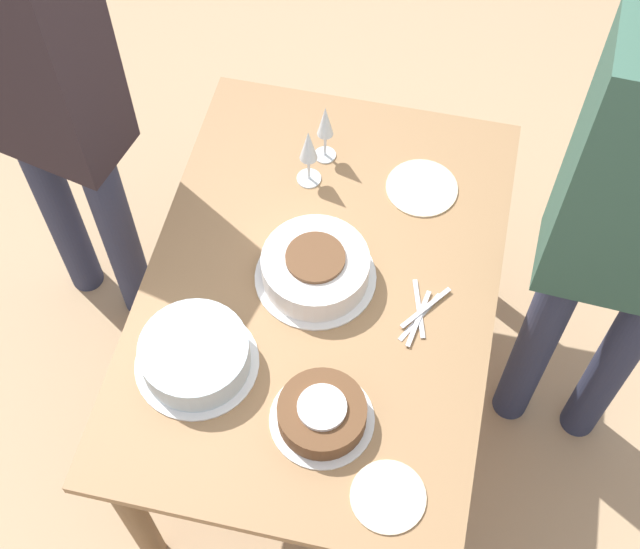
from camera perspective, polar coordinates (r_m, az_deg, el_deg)
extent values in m
plane|color=tan|center=(2.94, 0.00, -8.13)|extent=(12.00, 12.00, 0.00)
cube|color=#9E754C|center=(2.30, 0.00, -0.86)|extent=(1.30, 0.90, 0.03)
cylinder|color=brown|center=(2.91, 9.75, 3.51)|extent=(0.07, 0.07, 0.70)
cylinder|color=brown|center=(2.49, -11.80, -14.80)|extent=(0.07, 0.07, 0.70)
cylinder|color=brown|center=(2.98, -4.69, 6.10)|extent=(0.07, 0.07, 0.70)
cylinder|color=white|center=(2.29, -0.29, -0.15)|extent=(0.31, 0.31, 0.01)
cylinder|color=white|center=(2.26, -0.29, 0.44)|extent=(0.27, 0.27, 0.08)
cylinder|color=brown|center=(2.22, -0.30, 1.10)|extent=(0.15, 0.15, 0.01)
cylinder|color=white|center=(2.11, 0.13, -9.26)|extent=(0.25, 0.25, 0.01)
cylinder|color=brown|center=(2.08, 0.13, -8.90)|extent=(0.21, 0.21, 0.06)
cylinder|color=white|center=(2.05, 0.13, -8.50)|extent=(0.11, 0.11, 0.01)
cylinder|color=white|center=(2.19, -7.87, -5.64)|extent=(0.30, 0.30, 0.01)
cylinder|color=silver|center=(2.15, -8.01, -5.10)|extent=(0.26, 0.26, 0.08)
cylinder|color=silver|center=(2.48, -0.71, 6.17)|extent=(0.07, 0.07, 0.00)
cylinder|color=silver|center=(2.44, -0.72, 6.84)|extent=(0.01, 0.01, 0.09)
cone|color=silver|center=(2.37, -0.75, 8.28)|extent=(0.05, 0.05, 0.10)
cylinder|color=silver|center=(2.53, 0.32, 7.65)|extent=(0.06, 0.06, 0.00)
cylinder|color=silver|center=(2.50, 0.33, 8.34)|extent=(0.01, 0.01, 0.09)
cone|color=silver|center=(2.42, 0.34, 9.80)|extent=(0.05, 0.05, 0.10)
cylinder|color=beige|center=(2.05, 4.38, -14.00)|extent=(0.17, 0.17, 0.01)
cylinder|color=beige|center=(2.47, 6.53, 5.53)|extent=(0.20, 0.20, 0.01)
cube|color=silver|center=(2.25, 6.41, -2.72)|extent=(0.16, 0.09, 0.00)
cube|color=silver|center=(2.26, 6.34, -2.17)|extent=(0.17, 0.06, 0.00)
cube|color=silver|center=(2.24, 6.32, -2.80)|extent=(0.17, 0.04, 0.00)
cube|color=silver|center=(2.25, 6.79, -2.11)|extent=(0.14, 0.11, 0.00)
cylinder|color=#2D334C|center=(2.65, 18.29, -5.31)|extent=(0.11, 0.11, 0.86)
cylinder|color=#2D334C|center=(2.62, 13.66, -4.28)|extent=(0.11, 0.11, 0.86)
cylinder|color=#2D334C|center=(2.94, -16.30, 3.93)|extent=(0.11, 0.11, 0.81)
cylinder|color=#2D334C|center=(2.84, -12.72, 2.46)|extent=(0.11, 0.11, 0.81)
cube|color=#2D2328|center=(2.34, -18.53, 13.70)|extent=(0.30, 0.44, 0.68)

